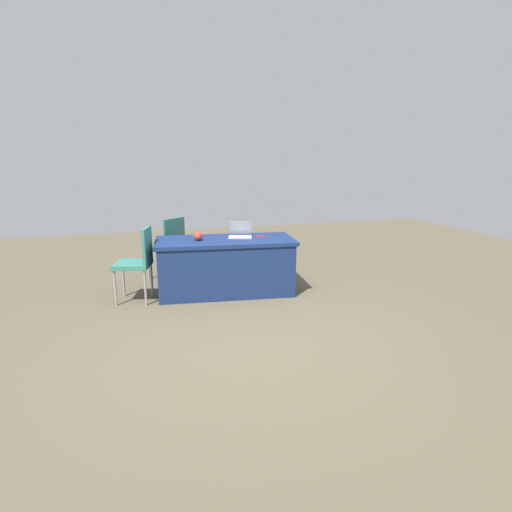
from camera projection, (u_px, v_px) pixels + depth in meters
The scene contains 7 objects.
ground_plane at pixel (255, 346), 4.22m from camera, with size 14.40×14.40×0.00m, color brown.
table_foreground at pixel (225, 266), 5.85m from camera, with size 1.96×1.06×0.76m.
chair_near_front at pixel (138, 259), 5.45m from camera, with size 0.54×0.54×0.97m.
chair_tucked_right at pixel (169, 244), 6.43m from camera, with size 0.62×0.62×0.96m.
laptop_silver at pixel (240, 234), 5.90m from camera, with size 0.39×0.37×0.21m.
yarn_ball at pixel (198, 236), 5.63m from camera, with size 0.12×0.12×0.12m, color #B2382D.
scissors_red at pixel (260, 236), 5.94m from camera, with size 0.18×0.04×0.01m, color red.
Camera 1 is at (1.12, 3.74, 1.85)m, focal length 29.67 mm.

